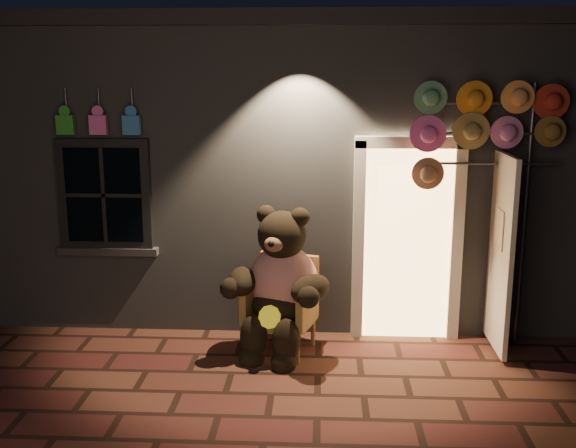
{
  "coord_description": "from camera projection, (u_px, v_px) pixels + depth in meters",
  "views": [
    {
      "loc": [
        0.44,
        -5.57,
        2.84
      ],
      "look_at": [
        0.1,
        1.0,
        1.35
      ],
      "focal_mm": 42.0,
      "sensor_mm": 36.0,
      "label": 1
    }
  ],
  "objects": [
    {
      "name": "hat_rack",
      "position": [
        486.0,
        127.0,
        6.7
      ],
      "size": [
        1.56,
        0.22,
        2.76
      ],
      "color": "#59595E",
      "rests_on": "ground"
    },
    {
      "name": "ground",
      "position": [
        271.0,
        394.0,
        6.07
      ],
      "size": [
        60.0,
        60.0,
        0.0
      ],
      "primitive_type": "plane",
      "color": "#573021",
      "rests_on": "ground"
    },
    {
      "name": "teddy_bear",
      "position": [
        280.0,
        285.0,
        6.83
      ],
      "size": [
        1.11,
        1.01,
        1.59
      ],
      "rotation": [
        0.0,
        0.0,
        -0.29
      ],
      "color": "red",
      "rests_on": "ground"
    },
    {
      "name": "shop_building",
      "position": [
        292.0,
        151.0,
        9.57
      ],
      "size": [
        7.3,
        5.95,
        3.51
      ],
      "color": "slate",
      "rests_on": "ground"
    },
    {
      "name": "wicker_armchair",
      "position": [
        283.0,
        304.0,
        7.0
      ],
      "size": [
        0.8,
        0.76,
        0.97
      ],
      "rotation": [
        0.0,
        0.0,
        -0.29
      ],
      "color": "#A2753F",
      "rests_on": "ground"
    }
  ]
}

